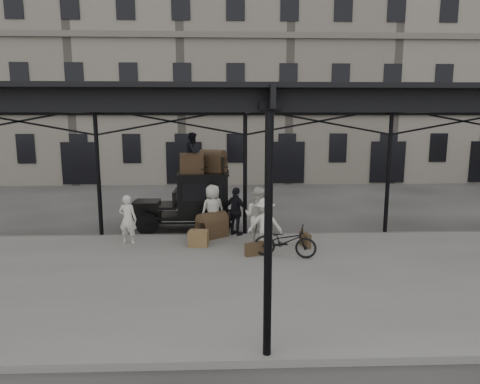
# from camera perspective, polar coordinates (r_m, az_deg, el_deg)

# --- Properties ---
(ground) EXTENTS (120.00, 120.00, 0.00)m
(ground) POSITION_cam_1_polar(r_m,az_deg,el_deg) (13.26, 1.09, -8.45)
(ground) COLOR #383533
(ground) RESTS_ON ground
(platform) EXTENTS (28.00, 8.00, 0.15)m
(platform) POSITION_cam_1_polar(r_m,az_deg,el_deg) (11.36, 1.66, -11.26)
(platform) COLOR slate
(platform) RESTS_ON ground
(canopy) EXTENTS (22.50, 9.00, 4.74)m
(canopy) POSITION_cam_1_polar(r_m,az_deg,el_deg) (10.88, 1.68, 12.12)
(canopy) COLOR black
(canopy) RESTS_ON ground
(building_frontage) EXTENTS (64.00, 8.00, 14.00)m
(building_frontage) POSITION_cam_1_polar(r_m,az_deg,el_deg) (30.71, -0.81, 15.18)
(building_frontage) COLOR slate
(building_frontage) RESTS_ON ground
(taxi) EXTENTS (3.65, 1.55, 2.18)m
(taxi) POSITION_cam_1_polar(r_m,az_deg,el_deg) (16.00, -6.01, -0.86)
(taxi) COLOR black
(taxi) RESTS_ON ground
(porter_left) EXTENTS (0.65, 0.50, 1.61)m
(porter_left) POSITION_cam_1_polar(r_m,az_deg,el_deg) (14.20, -14.74, -3.55)
(porter_left) COLOR silver
(porter_left) RESTS_ON platform
(porter_midleft) EXTENTS (1.14, 1.06, 1.88)m
(porter_midleft) POSITION_cam_1_polar(r_m,az_deg,el_deg) (13.61, 2.40, -3.21)
(porter_midleft) COLOR beige
(porter_midleft) RESTS_ON platform
(porter_centre) EXTENTS (1.04, 0.92, 1.78)m
(porter_centre) POSITION_cam_1_polar(r_m,az_deg,el_deg) (14.67, -3.64, -2.46)
(porter_centre) COLOR beige
(porter_centre) RESTS_ON platform
(porter_official) EXTENTS (1.01, 0.95, 1.67)m
(porter_official) POSITION_cam_1_polar(r_m,az_deg,el_deg) (14.72, -0.51, -2.60)
(porter_official) COLOR black
(porter_official) RESTS_ON platform
(porter_right) EXTENTS (1.08, 0.67, 1.62)m
(porter_right) POSITION_cam_1_polar(r_m,az_deg,el_deg) (13.09, 3.36, -4.32)
(porter_right) COLOR silver
(porter_right) RESTS_ON platform
(bicycle) EXTENTS (1.92, 1.05, 0.96)m
(bicycle) POSITION_cam_1_polar(r_m,az_deg,el_deg) (12.59, 6.04, -6.53)
(bicycle) COLOR black
(bicycle) RESTS_ON platform
(porter_roof) EXTENTS (0.73, 0.84, 1.47)m
(porter_roof) POSITION_cam_1_polar(r_m,az_deg,el_deg) (15.68, -6.26, 5.23)
(porter_roof) COLOR black
(porter_roof) RESTS_ON taxi
(steamer_trunk_roof_near) EXTENTS (0.88, 0.58, 0.62)m
(steamer_trunk_roof_near) POSITION_cam_1_polar(r_m,az_deg,el_deg) (15.57, -6.45, 3.62)
(steamer_trunk_roof_near) COLOR #4E3524
(steamer_trunk_roof_near) RESTS_ON taxi
(steamer_trunk_roof_far) EXTENTS (1.09, 0.93, 0.69)m
(steamer_trunk_roof_far) POSITION_cam_1_polar(r_m,az_deg,el_deg) (15.98, -3.64, 3.95)
(steamer_trunk_roof_far) COLOR #4E3524
(steamer_trunk_roof_far) RESTS_ON taxi
(steamer_trunk_platform) EXTENTS (1.15, 1.08, 0.72)m
(steamer_trunk_platform) POSITION_cam_1_polar(r_m,az_deg,el_deg) (14.62, -3.74, -4.63)
(steamer_trunk_platform) COLOR #4E3524
(steamer_trunk_platform) RESTS_ON platform
(wicker_hamper) EXTENTS (0.65, 0.52, 0.50)m
(wicker_hamper) POSITION_cam_1_polar(r_m,az_deg,el_deg) (13.69, -5.57, -6.15)
(wicker_hamper) COLOR brown
(wicker_hamper) RESTS_ON platform
(suitcase_upright) EXTENTS (0.29, 0.62, 0.45)m
(suitcase_upright) POSITION_cam_1_polar(r_m,az_deg,el_deg) (13.71, 8.69, -6.31)
(suitcase_upright) COLOR #4E3524
(suitcase_upright) RESTS_ON platform
(suitcase_flat) EXTENTS (0.61, 0.39, 0.40)m
(suitcase_flat) POSITION_cam_1_polar(r_m,az_deg,el_deg) (12.74, 1.95, -7.57)
(suitcase_flat) COLOR #4E3524
(suitcase_flat) RESTS_ON platform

